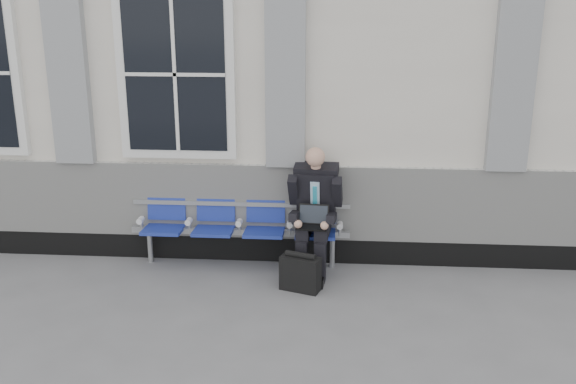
{
  "coord_description": "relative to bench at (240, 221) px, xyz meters",
  "views": [
    {
      "loc": [
        2.17,
        -5.77,
        3.08
      ],
      "look_at": [
        1.67,
        0.9,
        1.05
      ],
      "focal_mm": 40.0,
      "sensor_mm": 36.0,
      "label": 1
    }
  ],
  "objects": [
    {
      "name": "ground",
      "position": [
        -1.07,
        -1.32,
        -0.55
      ],
      "size": [
        70.0,
        70.0,
        0.0
      ],
      "primitive_type": "plane",
      "color": "slate",
      "rests_on": "ground"
    },
    {
      "name": "briefcase",
      "position": [
        0.76,
        -0.67,
        -0.35
      ],
      "size": [
        0.47,
        0.31,
        0.44
      ],
      "color": "black",
      "rests_on": "ground"
    },
    {
      "name": "bench",
      "position": [
        0.0,
        0.0,
        0.0
      ],
      "size": [
        2.6,
        0.47,
        0.91
      ],
      "color": "#9EA0A3",
      "rests_on": "ground"
    },
    {
      "name": "station_building",
      "position": [
        -1.08,
        2.15,
        1.67
      ],
      "size": [
        14.4,
        4.4,
        4.49
      ],
      "color": "white",
      "rests_on": "ground"
    },
    {
      "name": "businessman",
      "position": [
        0.89,
        -0.14,
        0.25
      ],
      "size": [
        0.63,
        0.85,
        1.49
      ],
      "color": "black",
      "rests_on": "ground"
    }
  ]
}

